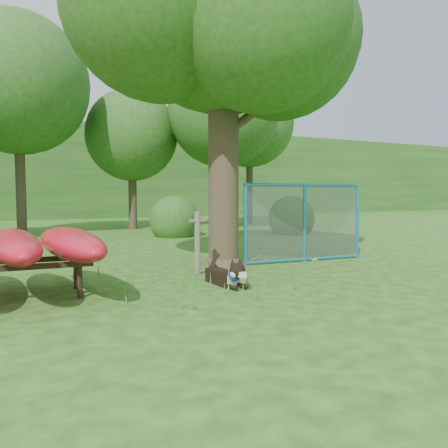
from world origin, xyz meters
name	(u,v)px	position (x,y,z in m)	size (l,w,h in m)	color
ground	(246,290)	(0.00, 0.00, 0.00)	(80.00, 80.00, 0.00)	#1F5010
oak_tree	(221,9)	(0.74, 2.44, 5.47)	(6.74, 5.96, 8.20)	#392B1F
wooden_post	(197,241)	(-0.18, 1.59, 0.65)	(0.34, 0.12, 1.23)	#5F5947
husky_dog	(227,275)	(-0.12, 0.42, 0.18)	(0.36, 1.17, 0.52)	black
fence_section	(305,223)	(2.68, 2.04, 0.90)	(3.08, 0.29, 3.00)	teal
wildflower_clump	(315,261)	(2.23, 1.08, 0.19)	(0.11, 0.09, 0.23)	#41852B
bg_tree_b	(17,84)	(-3.00, 12.00, 5.61)	(5.20, 5.20, 8.22)	#392B1F
bg_tree_c	(132,136)	(1.50, 13.00, 4.11)	(4.00, 4.00, 6.12)	#392B1F
bg_tree_d	(223,112)	(5.00, 11.00, 5.08)	(4.80, 4.80, 7.50)	#392B1F
bg_tree_e	(250,123)	(8.00, 14.00, 5.23)	(4.60, 4.60, 7.55)	#392B1F
shrub_right	(291,234)	(6.50, 8.00, 0.00)	(1.80, 1.80, 1.80)	#24551B
shrub_mid	(174,236)	(2.00, 9.00, 0.00)	(1.80, 1.80, 1.80)	#24551B
wooded_hillside	(60,174)	(0.00, 28.00, 3.00)	(80.00, 12.00, 6.00)	#24551B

